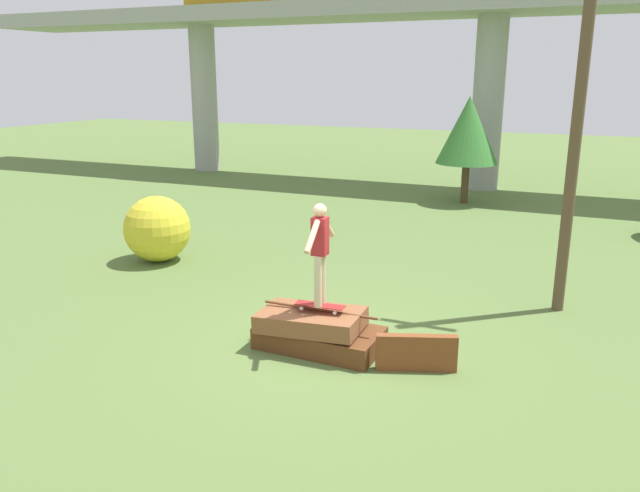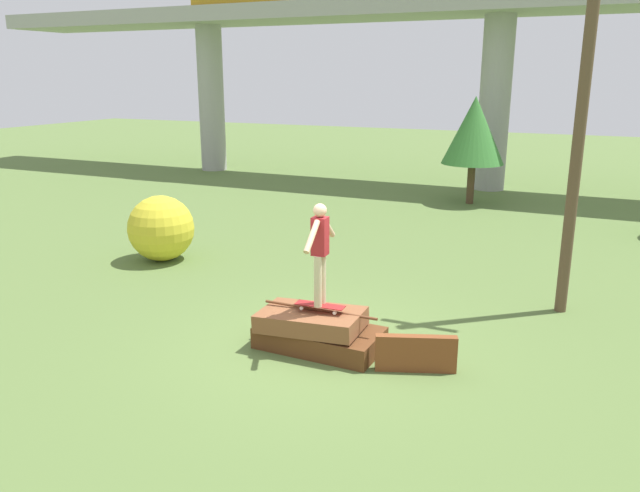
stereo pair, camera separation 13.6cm
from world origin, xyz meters
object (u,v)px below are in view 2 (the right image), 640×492
(bush_yellow_flowering, at_px, (161,228))
(utility_pole, at_px, (581,117))
(tree_behind_right, at_px, (474,131))
(skater, at_px, (320,248))
(skateboard, at_px, (320,306))

(bush_yellow_flowering, bearing_deg, utility_pole, 2.30)
(tree_behind_right, xyz_separation_m, bush_yellow_flowering, (-5.14, -9.47, -1.63))
(skater, relative_size, utility_pole, 0.24)
(tree_behind_right, bearing_deg, utility_pole, -69.39)
(utility_pole, distance_m, tree_behind_right, 9.81)
(skateboard, relative_size, tree_behind_right, 0.22)
(skateboard, relative_size, utility_pole, 0.12)
(tree_behind_right, bearing_deg, skater, -89.33)
(skateboard, xyz_separation_m, bush_yellow_flowering, (-5.29, 2.94, 0.02))
(skateboard, height_order, skater, skater)
(utility_pole, height_order, bush_yellow_flowering, utility_pole)
(skater, height_order, bush_yellow_flowering, skater)
(skater, bearing_deg, tree_behind_right, 90.67)
(utility_pole, bearing_deg, tree_behind_right, 110.61)
(skater, relative_size, tree_behind_right, 0.45)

